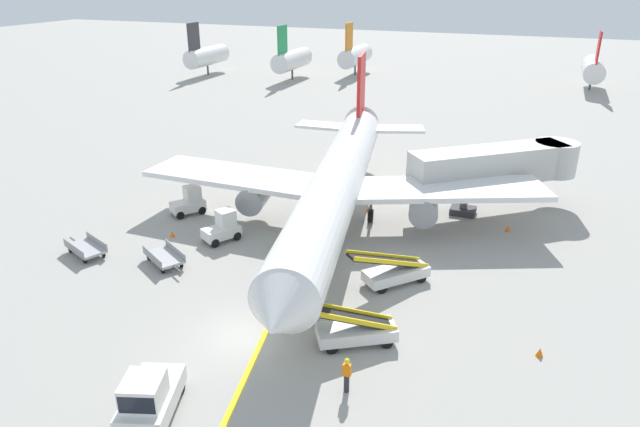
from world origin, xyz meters
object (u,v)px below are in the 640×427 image
at_px(ground_crew_wing_walker, 347,374).
at_px(safety_cone_nose_right, 508,228).
at_px(jet_bridge, 505,164).
at_px(ground_crew_marshaller, 283,309).
at_px(belt_loader_aft_hold, 354,329).
at_px(baggage_cart_empty_trailing, 86,248).
at_px(pushback_tug, 149,397).
at_px(safety_cone_wingtip_right, 198,184).
at_px(baggage_cart_loaded, 164,257).
at_px(safety_cone_wingtip_left, 368,209).
at_px(safety_cone_tail_area, 172,234).
at_px(baggage_tug_by_cargo_door, 189,202).
at_px(baggage_tug_near_wing, 223,228).
at_px(belt_loader_forward_hold, 394,271).
at_px(safety_cone_nose_left, 540,352).
at_px(airliner, 338,182).

relative_size(ground_crew_wing_walker, safety_cone_nose_right, 3.86).
height_order(jet_bridge, ground_crew_marshaller, jet_bridge).
xyz_separation_m(belt_loader_aft_hold, baggage_cart_empty_trailing, (-18.73, 2.68, -0.31)).
distance_m(pushback_tug, safety_cone_wingtip_right, 27.05).
distance_m(baggage_cart_loaded, ground_crew_marshaller, 10.13).
relative_size(baggage_cart_empty_trailing, safety_cone_wingtip_left, 8.57).
relative_size(ground_crew_marshaller, safety_cone_tail_area, 3.86).
bearing_deg(baggage_tug_by_cargo_door, safety_cone_wingtip_right, 117.37).
relative_size(jet_bridge, safety_cone_nose_right, 26.14).
distance_m(jet_bridge, baggage_tug_near_wing, 20.91).
relative_size(jet_bridge, baggage_cart_loaded, 3.16).
relative_size(belt_loader_forward_hold, ground_crew_marshaller, 2.67).
bearing_deg(safety_cone_nose_left, baggage_cart_empty_trailing, 178.94).
height_order(safety_cone_nose_right, safety_cone_wingtip_left, same).
height_order(airliner, baggage_tug_by_cargo_door, airliner).
distance_m(baggage_cart_loaded, safety_cone_wingtip_right, 13.73).
relative_size(baggage_cart_empty_trailing, safety_cone_nose_left, 8.57).
xyz_separation_m(airliner, safety_cone_wingtip_left, (1.19, 3.60, -3.20)).
bearing_deg(baggage_cart_empty_trailing, pushback_tug, -39.43).
distance_m(jet_bridge, safety_cone_nose_right, 5.24).
distance_m(pushback_tug, ground_crew_marshaller, 8.22).
distance_m(safety_cone_nose_left, safety_cone_nose_right, 14.19).
height_order(baggage_tug_near_wing, baggage_tug_by_cargo_door, same).
bearing_deg(belt_loader_aft_hold, safety_cone_wingtip_right, 139.95).
relative_size(ground_crew_marshaller, safety_cone_nose_left, 3.86).
height_order(baggage_tug_near_wing, safety_cone_wingtip_left, baggage_tug_near_wing).
height_order(pushback_tug, belt_loader_aft_hold, belt_loader_aft_hold).
bearing_deg(safety_cone_nose_right, ground_crew_marshaller, -121.16).
xyz_separation_m(baggage_cart_loaded, safety_cone_tail_area, (-1.83, 3.42, -0.25)).
height_order(jet_bridge, safety_cone_wingtip_right, jet_bridge).
distance_m(belt_loader_forward_hold, safety_cone_nose_left, 9.10).
xyz_separation_m(safety_cone_nose_left, safety_cone_tail_area, (-23.62, 4.71, 0.00)).
bearing_deg(baggage_tug_by_cargo_door, pushback_tug, -60.99).
distance_m(belt_loader_aft_hold, baggage_cart_empty_trailing, 18.93).
bearing_deg(ground_crew_marshaller, baggage_cart_loaded, 160.90).
distance_m(baggage_tug_by_cargo_door, belt_loader_aft_hold, 19.54).
bearing_deg(jet_bridge, safety_cone_wingtip_left, -155.59).
distance_m(ground_crew_marshaller, safety_cone_nose_left, 12.42).
distance_m(jet_bridge, safety_cone_nose_left, 18.54).
height_order(baggage_tug_by_cargo_door, belt_loader_aft_hold, belt_loader_aft_hold).
xyz_separation_m(belt_loader_forward_hold, safety_cone_nose_left, (8.08, -4.14, -0.56)).
xyz_separation_m(jet_bridge, pushback_tug, (-10.98, -27.83, -2.55)).
distance_m(jet_bridge, baggage_tug_by_cargo_door, 23.34).
xyz_separation_m(ground_crew_wing_walker, safety_cone_tail_area, (-16.00, 10.31, -0.69)).
bearing_deg(baggage_tug_by_cargo_door, safety_cone_nose_left, -19.14).
xyz_separation_m(airliner, baggage_tug_near_wing, (-6.37, -4.67, -2.49)).
distance_m(airliner, jet_bridge, 12.85).
height_order(belt_loader_aft_hold, safety_cone_nose_right, belt_loader_aft_hold).
relative_size(baggage_cart_loaded, ground_crew_wing_walker, 2.14).
relative_size(airliner, safety_cone_tail_area, 79.87).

